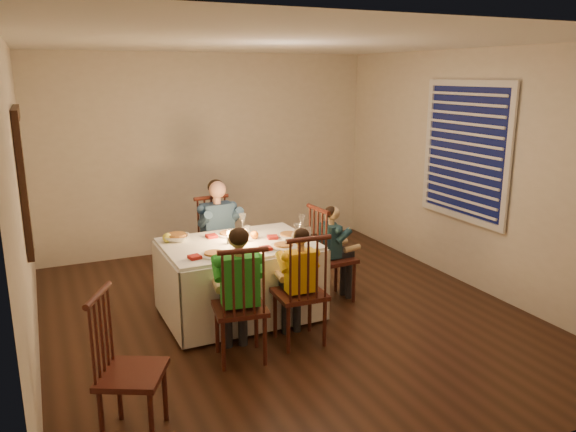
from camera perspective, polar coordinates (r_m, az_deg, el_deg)
name	(u,v)px	position (r m, az deg, el deg)	size (l,w,h in m)	color
ground	(286,315)	(5.67, -0.24, -10.05)	(5.00, 5.00, 0.00)	black
wall_left	(22,210)	(4.83, -25.43, 0.52)	(0.02, 5.00, 2.60)	beige
wall_right	(472,171)	(6.50, 18.22, 4.41)	(0.02, 5.00, 2.60)	beige
wall_back	(209,154)	(7.59, -8.03, 6.30)	(4.50, 0.02, 2.60)	beige
ceiling	(285,42)	(5.17, -0.27, 17.23)	(5.00, 5.00, 0.00)	white
dining_table	(239,264)	(5.49, -5.02, -4.86)	(1.47, 1.07, 0.73)	white
chair_adult	(221,288)	(6.38, -6.87, -7.29)	(0.42, 0.40, 1.03)	#39170F
chair_near_left	(241,358)	(4.90, -4.79, -14.21)	(0.42, 0.40, 1.03)	#39170F
chair_near_right	(299,341)	(5.16, 1.16, -12.60)	(0.42, 0.40, 1.03)	#39170F
chair_end	(332,299)	(6.06, 4.44, -8.42)	(0.42, 0.40, 1.03)	#39170F
adult	(221,288)	(6.38, -6.87, -7.29)	(0.45, 0.41, 1.23)	#304E79
child_green	(241,358)	(4.90, -4.79, -14.21)	(0.40, 0.37, 1.15)	green
child_yellow	(299,341)	(5.16, 1.16, -12.60)	(0.35, 0.32, 1.06)	yellow
child_teal	(332,299)	(6.06, 4.44, -8.42)	(0.33, 0.30, 1.02)	#1A3741
setting_adult	(229,234)	(5.66, -6.03, -1.88)	(0.26, 0.26, 0.02)	white
setting_green	(214,255)	(5.05, -7.49, -3.94)	(0.26, 0.26, 0.02)	white
setting_yellow	(284,246)	(5.25, -0.46, -3.10)	(0.26, 0.26, 0.02)	white
setting_teal	(289,235)	(5.60, 0.10, -1.99)	(0.26, 0.26, 0.02)	white
candle_left	(230,239)	(5.38, -5.96, -2.30)	(0.06, 0.06, 0.10)	white
candle_right	(245,237)	(5.43, -4.36, -2.10)	(0.06, 0.06, 0.10)	white
squash	(167,238)	(5.52, -12.17, -2.17)	(0.09, 0.09, 0.09)	#FFF643
orange_fruit	(254,235)	(5.52, -3.43, -1.92)	(0.08, 0.08, 0.08)	orange
serving_bowl	(177,238)	(5.55, -11.23, -2.19)	(0.24, 0.24, 0.06)	white
wall_mirror	(24,178)	(5.09, -25.28, 3.47)	(0.06, 0.95, 1.15)	black
window_blinds	(464,152)	(6.52, 17.48, 6.27)	(0.07, 1.34, 1.54)	#0C1033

